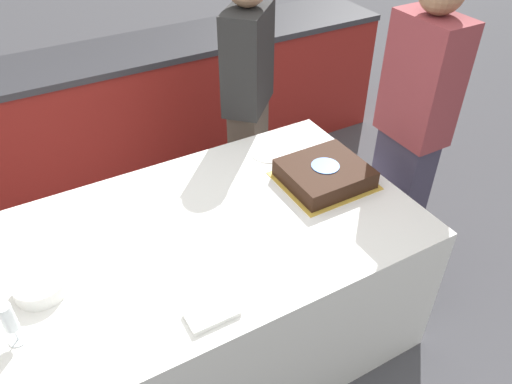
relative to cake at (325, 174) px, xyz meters
The scene contains 10 objects.
ground_plane 1.10m from the cake, behind, with size 14.00×14.00×0.00m, color #424247.
back_counter 1.80m from the cake, 115.64° to the left, with size 4.40×0.58×0.92m.
dining_table 0.87m from the cake, behind, with size 2.07×1.09×0.75m.
cake is the anchor object (origin of this frame).
plate_stack 1.29m from the cake, behind, with size 0.20×0.20×0.06m.
wine_glass 1.42m from the cake, behind, with size 0.06×0.06×0.17m.
side_plate_near_cake 0.35m from the cake, 105.75° to the left, with size 0.20×0.20×0.00m.
utensil_pile 0.92m from the cake, 150.65° to the right, with size 0.18×0.10×0.02m.
person_cutting_cake 0.74m from the cake, 90.00° to the left, with size 0.40×0.40×1.57m.
person_seated_right 0.50m from the cake, ahead, with size 0.20×0.33×1.66m.
Camera 1 is at (-0.44, -1.46, 2.16)m, focal length 35.00 mm.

